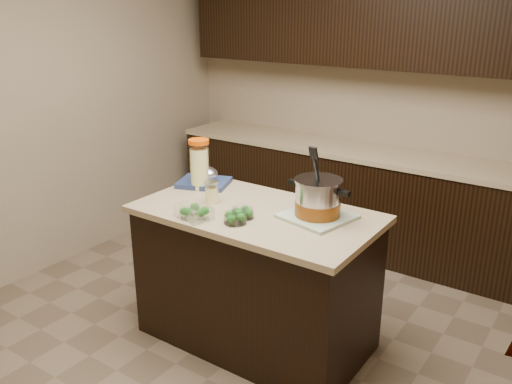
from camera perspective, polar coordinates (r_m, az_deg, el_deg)
ground_plane at (r=3.69m, az=0.00°, el=-15.11°), size 4.00×4.00×0.00m
room_shell at (r=3.06m, az=0.00°, el=12.36°), size 4.04×4.04×2.72m
back_cabinets at (r=4.72m, az=12.16°, el=4.90°), size 3.60×0.63×2.33m
island at (r=3.45m, az=0.00°, el=-8.92°), size 1.46×0.81×0.90m
dish_towel at (r=3.17m, az=6.46°, el=-2.57°), size 0.43×0.43×0.02m
stock_pot at (r=3.13m, az=6.53°, el=-0.83°), size 0.39×0.29×0.40m
lemonade_pitcher at (r=3.62m, az=-5.97°, el=2.71°), size 0.15×0.15×0.33m
mason_jar at (r=3.39m, az=-4.70°, el=-0.00°), size 0.10×0.10×0.15m
broccoli_tub_left at (r=3.15m, az=-1.42°, el=-2.25°), size 0.14×0.14×0.06m
broccoli_tub_right at (r=3.08m, az=-2.20°, el=-2.81°), size 0.16×0.16×0.06m
broccoli_tub_rect at (r=3.17m, az=-6.55°, el=-2.15°), size 0.24×0.19×0.07m
blue_tray at (r=3.72m, az=-5.40°, el=1.36°), size 0.40×0.36×0.13m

